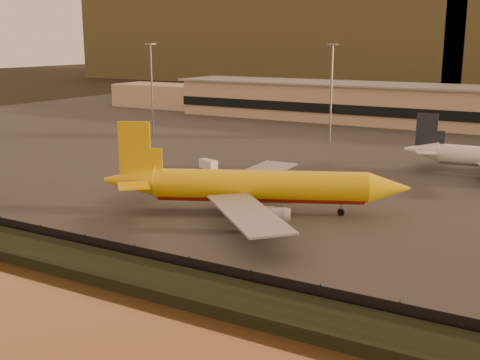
# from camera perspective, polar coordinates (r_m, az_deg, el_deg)

# --- Properties ---
(ground) EXTENTS (900.00, 900.00, 0.00)m
(ground) POSITION_cam_1_polar(r_m,az_deg,el_deg) (85.20, -5.35, -5.02)
(ground) COLOR black
(ground) RESTS_ON ground
(embankment) EXTENTS (320.00, 7.00, 1.40)m
(embankment) POSITION_cam_1_polar(r_m,az_deg,el_deg) (72.61, -13.19, -8.01)
(embankment) COLOR black
(embankment) RESTS_ON ground
(tarmac) EXTENTS (320.00, 220.00, 0.20)m
(tarmac) POSITION_cam_1_polar(r_m,az_deg,el_deg) (169.69, 13.50, 3.83)
(tarmac) COLOR #2D2D2D
(tarmac) RESTS_ON ground
(perimeter_fence) EXTENTS (300.00, 0.05, 2.20)m
(perimeter_fence) POSITION_cam_1_polar(r_m,az_deg,el_deg) (75.16, -11.12, -6.68)
(perimeter_fence) COLOR black
(perimeter_fence) RESTS_ON tarmac
(terminal_building) EXTENTS (202.00, 25.00, 12.60)m
(terminal_building) POSITION_cam_1_polar(r_m,az_deg,el_deg) (202.12, 12.15, 7.10)
(terminal_building) COLOR #C9B08B
(terminal_building) RESTS_ON tarmac
(apron_light_masts) EXTENTS (152.20, 12.20, 25.40)m
(apron_light_masts) POSITION_cam_1_polar(r_m,az_deg,el_deg) (144.89, 17.26, 8.29)
(apron_light_masts) COLOR slate
(apron_light_masts) RESTS_ON tarmac
(distant_hills) EXTENTS (470.00, 160.00, 70.00)m
(distant_hills) POSITION_cam_1_polar(r_m,az_deg,el_deg) (411.54, 21.03, 12.97)
(distant_hills) COLOR brown
(distant_hills) RESTS_ON ground
(dhl_cargo_jet) EXTENTS (44.69, 42.36, 14.13)m
(dhl_cargo_jet) POSITION_cam_1_polar(r_m,az_deg,el_deg) (92.50, 1.38, -0.66)
(dhl_cargo_jet) COLOR yellow
(dhl_cargo_jet) RESTS_ON tarmac
(gse_vehicle_yellow) EXTENTS (4.90, 3.32, 2.02)m
(gse_vehicle_yellow) POSITION_cam_1_polar(r_m,az_deg,el_deg) (109.15, 7.19, -0.35)
(gse_vehicle_yellow) COLOR yellow
(gse_vehicle_yellow) RESTS_ON tarmac
(gse_vehicle_white) EXTENTS (4.54, 3.22, 1.87)m
(gse_vehicle_white) POSITION_cam_1_polar(r_m,az_deg,el_deg) (126.01, -3.02, 1.52)
(gse_vehicle_white) COLOR white
(gse_vehicle_white) RESTS_ON tarmac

